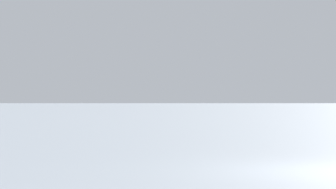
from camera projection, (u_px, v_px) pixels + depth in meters
The scene contains 0 objects.
Camera 1 is at (-2.06, -13.17, 1.35)m, focal length 71.22 mm.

